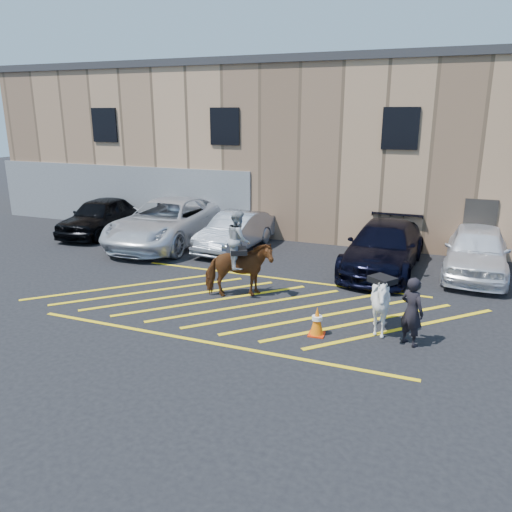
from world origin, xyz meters
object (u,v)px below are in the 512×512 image
(handler, at_px, (412,311))
(traffic_cone, at_px, (317,321))
(car_black_suv, at_px, (100,216))
(car_silver_sedan, at_px, (236,231))
(car_white_suv, at_px, (477,251))
(car_white_pickup, at_px, (167,222))
(mounted_bay, at_px, (239,263))
(car_blue_suv, at_px, (384,247))
(saddled_white, at_px, (381,303))

(handler, height_order, traffic_cone, handler)
(handler, bearing_deg, car_black_suv, 8.59)
(car_silver_sedan, distance_m, car_white_suv, 8.62)
(car_white_pickup, height_order, car_silver_sedan, car_white_pickup)
(car_white_pickup, bearing_deg, mounted_bay, -44.09)
(car_blue_suv, bearing_deg, car_white_pickup, -179.78)
(car_white_suv, xyz_separation_m, handler, (-1.54, -6.14, -0.00))
(car_white_pickup, distance_m, car_blue_suv, 8.64)
(car_silver_sedan, bearing_deg, mounted_bay, -60.98)
(car_black_suv, height_order, car_white_pickup, car_white_pickup)
(handler, distance_m, mounted_bay, 5.11)
(car_silver_sedan, relative_size, car_blue_suv, 0.79)
(handler, bearing_deg, traffic_cone, 41.40)
(car_white_suv, bearing_deg, car_white_pickup, -176.71)
(mounted_bay, bearing_deg, car_black_suv, 150.55)
(saddled_white, relative_size, traffic_cone, 2.54)
(saddled_white, height_order, traffic_cone, saddled_white)
(car_blue_suv, relative_size, car_white_suv, 1.14)
(mounted_bay, relative_size, saddled_white, 1.37)
(car_silver_sedan, xyz_separation_m, traffic_cone, (4.96, -6.47, -0.35))
(car_silver_sedan, height_order, mounted_bay, mounted_bay)
(car_white_suv, relative_size, mounted_bay, 1.89)
(car_white_pickup, distance_m, handler, 11.66)
(car_black_suv, relative_size, mounted_bay, 1.84)
(car_blue_suv, bearing_deg, traffic_cone, -94.51)
(handler, relative_size, traffic_cone, 2.24)
(car_white_pickup, relative_size, traffic_cone, 8.85)
(mounted_bay, xyz_separation_m, saddled_white, (4.16, -1.08, -0.25))
(car_silver_sedan, bearing_deg, traffic_cone, -48.16)
(mounted_bay, distance_m, traffic_cone, 3.33)
(car_white_pickup, height_order, traffic_cone, car_white_pickup)
(car_blue_suv, bearing_deg, mounted_bay, -127.49)
(car_blue_suv, height_order, traffic_cone, car_blue_suv)
(car_white_suv, bearing_deg, car_silver_sedan, -177.72)
(car_white_suv, bearing_deg, car_black_suv, -178.28)
(car_black_suv, relative_size, handler, 2.86)
(car_white_suv, distance_m, mounted_bay, 7.98)
(traffic_cone, bearing_deg, mounted_bay, 148.24)
(mounted_bay, bearing_deg, car_blue_suv, 49.74)
(car_black_suv, height_order, car_silver_sedan, car_black_suv)
(car_white_suv, bearing_deg, handler, -101.52)
(car_black_suv, xyz_separation_m, car_white_suv, (15.16, -0.22, 0.02))
(mounted_bay, bearing_deg, car_white_suv, 36.17)
(car_black_suv, bearing_deg, handler, -30.37)
(car_white_suv, bearing_deg, traffic_cone, -117.11)
(car_black_suv, relative_size, car_white_pickup, 0.72)
(car_black_suv, bearing_deg, mounted_bay, -34.82)
(handler, distance_m, traffic_cone, 2.19)
(car_black_suv, relative_size, car_blue_suv, 0.85)
(car_blue_suv, relative_size, handler, 3.34)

